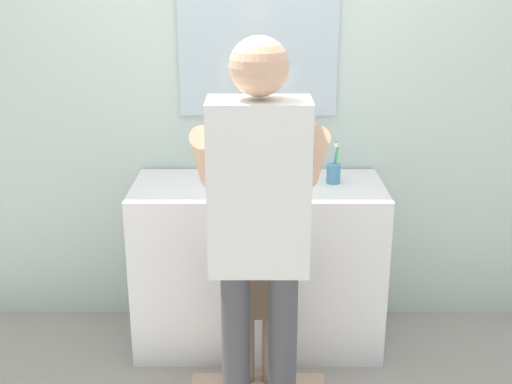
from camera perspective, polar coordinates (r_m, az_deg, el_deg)
The scene contains 8 objects.
ground_plane at distance 3.38m, azimuth 0.01°, elevation -15.26°, with size 14.00×14.00×0.00m, color #9E998E.
back_wall at distance 3.46m, azimuth -0.03°, elevation 9.84°, with size 4.40×0.10×2.70m.
vanity_cabinet at distance 3.42m, azimuth -0.01°, elevation -6.34°, with size 1.25×0.54×0.88m, color white.
sink_basin at distance 3.22m, azimuth -0.01°, elevation 1.48°, with size 0.33×0.33×0.11m.
faucet at distance 3.41m, azimuth -0.02°, elevation 2.90°, with size 0.18×0.14×0.18m.
toothbrush_cup at distance 3.30m, azimuth 6.56°, elevation 1.71°, with size 0.07×0.07×0.21m.
child_toddler at distance 3.04m, azimuth 0.02°, elevation -8.61°, with size 0.26×0.26×0.83m.
adult_parent at distance 2.54m, azimuth 0.11°, elevation -1.71°, with size 0.52×0.55×1.68m.
Camera 1 is at (-0.01, -2.79, 1.90)m, focal length 46.01 mm.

